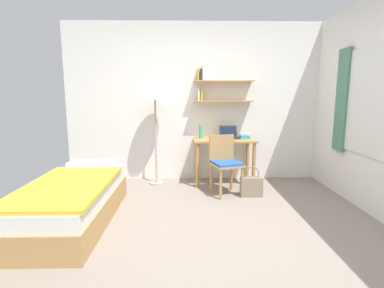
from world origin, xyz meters
The scene contains 10 objects.
ground_plane centered at (0.00, 0.00, 0.00)m, with size 5.28×5.28×0.00m, color gray.
wall_back centered at (0.01, 2.02, 1.31)m, with size 4.40×0.27×2.60m.
bed centered at (-1.50, 0.26, 0.24)m, with size 0.86×1.86×0.54m.
desk centered at (0.40, 1.70, 0.59)m, with size 0.97×0.56×0.73m.
desk_chair centered at (0.35, 1.19, 0.48)m, with size 0.51×0.51×0.85m.
standing_lamp centered at (-0.69, 1.70, 1.40)m, with size 0.42×0.42×1.58m.
laptop centered at (0.48, 1.77, 0.79)m, with size 0.30×0.22×0.20m.
water_bottle centered at (0.03, 1.78, 0.84)m, with size 0.06×0.06×0.21m, color #42A87F.
book_stack centered at (0.73, 1.73, 0.76)m, with size 0.16×0.24×0.06m.
handbag centered at (0.72, 1.05, 0.15)m, with size 0.31×0.13×0.44m.
Camera 1 is at (-0.21, -2.95, 1.43)m, focal length 27.53 mm.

